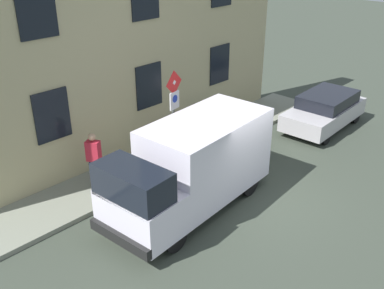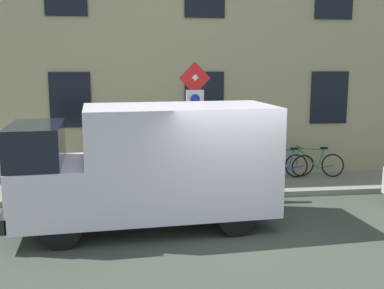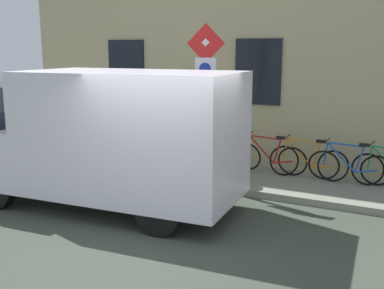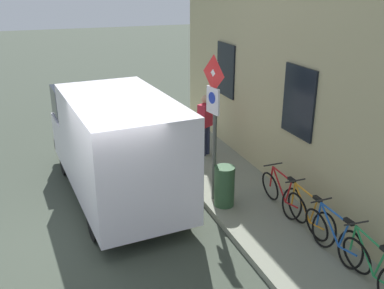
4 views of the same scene
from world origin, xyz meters
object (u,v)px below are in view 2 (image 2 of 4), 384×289
at_px(bicycle_orange, 255,166).
at_px(litter_bin, 207,173).
at_px(bicycle_green, 314,164).
at_px(bicycle_blue, 285,165).
at_px(pedestrian, 95,152).
at_px(sign_post_stacked, 195,109).
at_px(delivery_van, 151,163).
at_px(bicycle_red, 225,167).

height_order(bicycle_orange, litter_bin, litter_bin).
relative_size(bicycle_green, bicycle_orange, 1.00).
height_order(bicycle_blue, pedestrian, pedestrian).
distance_m(sign_post_stacked, delivery_van, 2.41).
height_order(sign_post_stacked, pedestrian, sign_post_stacked).
xyz_separation_m(bicycle_blue, bicycle_orange, (0.00, 0.86, 0.00)).
height_order(bicycle_blue, bicycle_red, same).
distance_m(sign_post_stacked, bicycle_orange, 2.81).
xyz_separation_m(delivery_van, bicycle_blue, (3.11, -3.89, -0.82)).
distance_m(delivery_van, pedestrian, 3.07).
bearing_deg(bicycle_blue, bicycle_green, 177.80).
bearing_deg(bicycle_green, litter_bin, 22.48).
height_order(delivery_van, bicycle_red, delivery_van).
height_order(bicycle_red, litter_bin, litter_bin).
distance_m(sign_post_stacked, litter_bin, 1.69).
relative_size(bicycle_blue, pedestrian, 1.00).
height_order(bicycle_green, bicycle_orange, same).
relative_size(sign_post_stacked, delivery_van, 0.57).
bearing_deg(bicycle_blue, sign_post_stacked, 21.53).
height_order(sign_post_stacked, delivery_van, sign_post_stacked).
xyz_separation_m(delivery_van, bicycle_green, (3.11, -4.75, -0.82)).
bearing_deg(bicycle_green, sign_post_stacked, 22.81).
bearing_deg(bicycle_orange, bicycle_red, -0.70).
distance_m(bicycle_orange, bicycle_red, 0.86).
distance_m(delivery_van, bicycle_orange, 4.42).
height_order(bicycle_blue, litter_bin, litter_bin).
bearing_deg(delivery_van, bicycle_red, -129.22).
height_order(delivery_van, bicycle_blue, delivery_van).
relative_size(bicycle_green, bicycle_red, 1.00).
height_order(sign_post_stacked, bicycle_blue, sign_post_stacked).
relative_size(sign_post_stacked, pedestrian, 1.81).
height_order(bicycle_green, bicycle_blue, same).
bearing_deg(bicycle_blue, litter_bin, 21.84).
bearing_deg(bicycle_red, sign_post_stacked, 49.19).
relative_size(sign_post_stacked, bicycle_blue, 1.82).
height_order(sign_post_stacked, bicycle_red, sign_post_stacked).
distance_m(sign_post_stacked, bicycle_red, 2.33).
bearing_deg(pedestrian, sign_post_stacked, 130.74).
bearing_deg(bicycle_blue, pedestrian, 1.67).
height_order(sign_post_stacked, bicycle_orange, sign_post_stacked).
relative_size(bicycle_green, pedestrian, 1.00).
bearing_deg(bicycle_red, bicycle_orange, 178.96).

